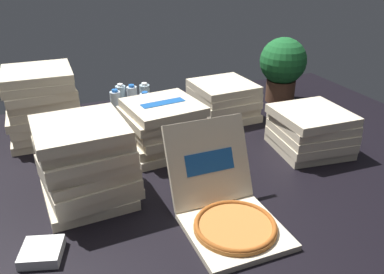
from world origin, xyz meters
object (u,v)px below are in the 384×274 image
Objects in this scene: pizza_stack_left_far at (86,162)px; water_bottle_0 at (145,101)px; water_bottle_3 at (116,108)px; napkin_pile at (42,252)px; pizza_stack_center_far at (162,127)px; pizza_stack_left_mid at (223,100)px; water_bottle_2 at (146,110)px; water_bottle_4 at (121,102)px; open_pizza_box at (227,209)px; water_bottle_1 at (133,103)px; potted_plant at (283,66)px; pizza_stack_center_near at (41,105)px; pizza_stack_left_near at (311,131)px.

pizza_stack_left_far is 1.83× the size of water_bottle_0.
water_bottle_3 is 1.24m from napkin_pile.
pizza_stack_left_mid is at bearing 29.77° from pizza_stack_center_far.
water_bottle_2 is 1.00× the size of water_bottle_4.
pizza_stack_left_mid is at bearing 32.63° from pizza_stack_left_far.
open_pizza_box reaches higher than water_bottle_0.
water_bottle_1 is 1.11m from potted_plant.
water_bottle_2 is (0.00, 0.34, -0.03)m from pizza_stack_center_far.
pizza_stack_center_far is at bearing -158.31° from potted_plant.
pizza_stack_center_far is at bearing -79.81° from water_bottle_4.
pizza_stack_left_far is 0.76m from pizza_stack_center_near.
water_bottle_3 is 1.00× the size of water_bottle_4.
pizza_stack_center_far reaches higher than water_bottle_3.
water_bottle_3 is (-0.16, 0.12, 0.00)m from water_bottle_2.
water_bottle_0 is 0.16m from water_bottle_4.
open_pizza_box reaches higher than water_bottle_1.
open_pizza_box is at bearing -115.62° from pizza_stack_left_mid.
pizza_stack_left_far is 0.43m from napkin_pile.
pizza_stack_center_near is 1.80× the size of water_bottle_1.
water_bottle_3 is at bearing -164.61° from water_bottle_0.
napkin_pile is (-0.70, -1.00, -0.09)m from water_bottle_2.
water_bottle_2 is at bearing -105.39° from water_bottle_0.
water_bottle_0 is at bearing 57.31° from napkin_pile.
potted_plant is (1.22, -0.03, 0.15)m from water_bottle_3.
water_bottle_4 is 0.50× the size of potted_plant.
pizza_stack_left_near is at bearing 13.04° from napkin_pile.
potted_plant reaches higher than napkin_pile.
pizza_stack_center_far is at bearing -150.23° from pizza_stack_left_mid.
pizza_stack_left_far is 1.83× the size of water_bottle_1.
water_bottle_0 is at bearing 58.51° from pizza_stack_left_far.
potted_plant reaches higher than pizza_stack_center_near.
open_pizza_box reaches higher than pizza_stack_left_near.
open_pizza_box is at bearing -61.31° from pizza_stack_center_near.
open_pizza_box is 1.08m from water_bottle_2.
water_bottle_1 is at bearing -176.88° from water_bottle_0.
water_bottle_0 and water_bottle_1 have the same top height.
water_bottle_0 is at bearing 174.96° from potted_plant.
pizza_stack_left_near reaches higher than napkin_pile.
water_bottle_4 is at bearing 134.81° from pizza_stack_left_near.
pizza_stack_center_far is 1.02× the size of pizza_stack_center_near.
pizza_stack_center_near is 0.53m from water_bottle_4.
potted_plant is at bearing 0.51° from pizza_stack_center_near.
potted_plant is at bearing -1.48° from water_bottle_3.
pizza_stack_left_far is at bearing -153.64° from potted_plant.
water_bottle_2 is at bearing 89.19° from pizza_stack_center_far.
water_bottle_3 is at bearing 5.96° from pizza_stack_center_near.
potted_plant is at bearing 4.51° from water_bottle_2.
pizza_stack_center_far is 0.92× the size of potted_plant.
pizza_stack_left_near is 1.01m from water_bottle_2.
water_bottle_1 is at bearing -35.86° from water_bottle_4.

